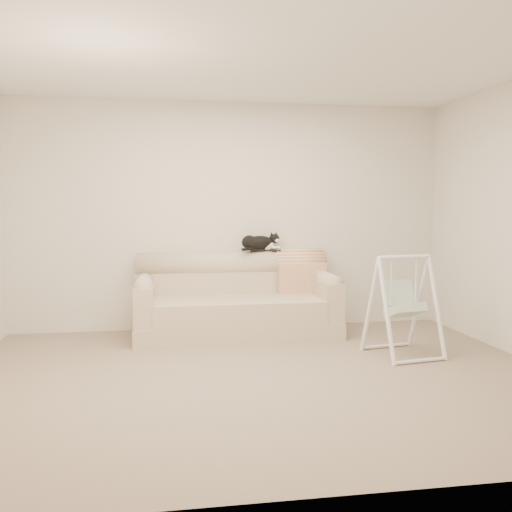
{
  "coord_description": "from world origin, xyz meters",
  "views": [
    {
      "loc": [
        -0.8,
        -4.57,
        1.42
      ],
      "look_at": [
        0.17,
        1.27,
        0.9
      ],
      "focal_mm": 40.0,
      "sensor_mm": 36.0,
      "label": 1
    }
  ],
  "objects_px": {
    "remote_a": "(258,250)",
    "remote_b": "(274,250)",
    "tuxedo_cat": "(260,243)",
    "baby_swing": "(403,305)",
    "sofa": "(236,303)"
  },
  "relations": [
    {
      "from": "remote_a",
      "to": "remote_b",
      "type": "height_order",
      "value": "remote_a"
    },
    {
      "from": "tuxedo_cat",
      "to": "remote_a",
      "type": "bearing_deg",
      "value": 179.69
    },
    {
      "from": "remote_a",
      "to": "baby_swing",
      "type": "bearing_deg",
      "value": -50.07
    },
    {
      "from": "remote_b",
      "to": "baby_swing",
      "type": "xyz_separation_m",
      "value": [
        0.98,
        -1.38,
        -0.43
      ]
    },
    {
      "from": "sofa",
      "to": "tuxedo_cat",
      "type": "relative_size",
      "value": 4.3
    },
    {
      "from": "remote_b",
      "to": "tuxedo_cat",
      "type": "bearing_deg",
      "value": 178.08
    },
    {
      "from": "baby_swing",
      "to": "tuxedo_cat",
      "type": "bearing_deg",
      "value": 129.52
    },
    {
      "from": "sofa",
      "to": "remote_a",
      "type": "distance_m",
      "value": 0.67
    },
    {
      "from": "sofa",
      "to": "tuxedo_cat",
      "type": "xyz_separation_m",
      "value": [
        0.31,
        0.23,
        0.65
      ]
    },
    {
      "from": "tuxedo_cat",
      "to": "baby_swing",
      "type": "height_order",
      "value": "tuxedo_cat"
    },
    {
      "from": "remote_b",
      "to": "baby_swing",
      "type": "bearing_deg",
      "value": -54.7
    },
    {
      "from": "remote_a",
      "to": "tuxedo_cat",
      "type": "distance_m",
      "value": 0.09
    },
    {
      "from": "remote_b",
      "to": "remote_a",
      "type": "bearing_deg",
      "value": 178.23
    },
    {
      "from": "remote_a",
      "to": "tuxedo_cat",
      "type": "height_order",
      "value": "tuxedo_cat"
    },
    {
      "from": "remote_a",
      "to": "remote_b",
      "type": "distance_m",
      "value": 0.18
    }
  ]
}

